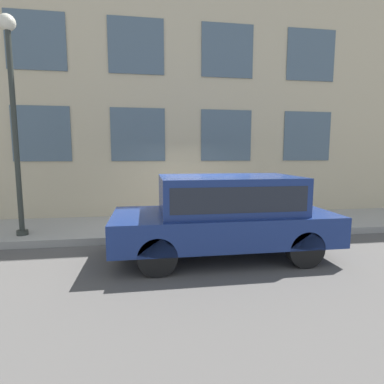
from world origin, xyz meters
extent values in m
plane|color=#514F4C|center=(0.00, 0.00, 0.00)|extent=(80.00, 80.00, 0.00)
cube|color=#9E9B93|center=(1.27, 0.00, 0.09)|extent=(2.54, 60.00, 0.18)
cube|color=#C6B793|center=(2.69, 0.00, 4.79)|extent=(0.30, 40.00, 9.59)
cube|color=#4C6070|center=(2.52, -4.24, 2.74)|extent=(0.03, 1.66, 1.63)
cube|color=#4C6070|center=(2.52, -1.41, 2.74)|extent=(0.03, 1.66, 1.63)
cube|color=#4C6070|center=(2.52, 1.41, 2.74)|extent=(0.03, 1.66, 1.63)
cube|color=#4C6070|center=(2.52, 4.24, 2.74)|extent=(0.03, 1.66, 1.63)
cube|color=#4C6070|center=(2.52, -4.24, 5.36)|extent=(0.03, 1.66, 1.63)
cube|color=#4C6070|center=(2.52, -1.41, 5.36)|extent=(0.03, 1.66, 1.63)
cube|color=#4C6070|center=(2.52, 1.41, 5.36)|extent=(0.03, 1.66, 1.63)
cube|color=#4C6070|center=(2.52, 4.24, 5.36)|extent=(0.03, 1.66, 1.63)
cylinder|color=red|center=(0.55, 0.41, 0.20)|extent=(0.37, 0.37, 0.04)
cylinder|color=red|center=(0.55, 0.41, 0.51)|extent=(0.28, 0.28, 0.67)
sphere|color=maroon|center=(0.55, 0.41, 0.85)|extent=(0.29, 0.29, 0.29)
cylinder|color=black|center=(0.55, 0.41, 0.94)|extent=(0.10, 0.10, 0.12)
cylinder|color=red|center=(0.55, 0.22, 0.60)|extent=(0.09, 0.10, 0.09)
cylinder|color=red|center=(0.55, 0.60, 0.60)|extent=(0.09, 0.10, 0.09)
cylinder|color=navy|center=(0.85, -0.44, 0.52)|extent=(0.10, 0.10, 0.68)
cylinder|color=navy|center=(0.99, -0.44, 0.52)|extent=(0.10, 0.10, 0.68)
cube|color=yellow|center=(0.92, -0.44, 1.11)|extent=(0.18, 0.13, 0.51)
cylinder|color=yellow|center=(0.79, -0.44, 1.12)|extent=(0.08, 0.08, 0.48)
cylinder|color=yellow|center=(1.05, -0.44, 1.12)|extent=(0.08, 0.08, 0.48)
sphere|color=beige|center=(0.92, -0.44, 1.47)|extent=(0.23, 0.23, 0.23)
cylinder|color=black|center=(-1.97, 1.02, 0.35)|extent=(0.24, 0.70, 0.70)
cylinder|color=black|center=(-0.28, 1.02, 0.35)|extent=(0.24, 0.70, 0.70)
cylinder|color=black|center=(-1.97, -1.77, 0.35)|extent=(0.24, 0.70, 0.70)
cylinder|color=black|center=(-0.28, -1.77, 0.35)|extent=(0.24, 0.70, 0.70)
cube|color=navy|center=(-1.13, -0.37, 0.65)|extent=(1.93, 4.49, 0.59)
cube|color=navy|center=(-1.13, -0.49, 1.32)|extent=(1.70, 2.78, 0.74)
cube|color=#1E232D|center=(-1.13, -0.49, 1.32)|extent=(1.71, 2.56, 0.47)
cylinder|color=#2D332D|center=(0.58, 4.20, 0.24)|extent=(0.26, 0.26, 0.12)
cylinder|color=#2D332D|center=(0.58, 4.20, 2.57)|extent=(0.12, 0.12, 4.77)
sphere|color=silver|center=(0.58, 4.20, 5.06)|extent=(0.36, 0.36, 0.36)
camera|label=1|loc=(-7.07, 1.18, 2.13)|focal=28.00mm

